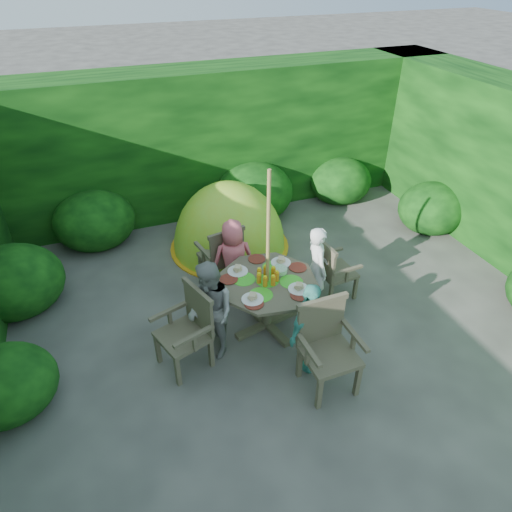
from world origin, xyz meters
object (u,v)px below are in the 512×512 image
object	(u,v)px
child_left	(211,311)
child_back	(233,260)
parasol_pole	(268,256)
garden_chair_front	(326,345)
patio_table	(268,288)
child_front	(308,327)
dome_tent	(230,246)
garden_chair_right	(332,269)
child_right	(317,268)
garden_chair_left	(188,328)
garden_chair_back	(223,255)

from	to	relation	value
child_left	child_back	bearing A→B (deg)	132.84
parasol_pole	child_back	distance (m)	0.95
garden_chair_front	patio_table	bearing A→B (deg)	103.12
child_front	dome_tent	bearing A→B (deg)	58.32
garden_chair_right	child_right	world-z (taller)	child_right
garden_chair_left	child_right	size ratio (longest dim) A/B	0.80
dome_tent	patio_table	bearing A→B (deg)	-110.45
garden_chair_back	child_front	bearing A→B (deg)	92.36
garden_chair_front	garden_chair_left	bearing A→B (deg)	147.70
patio_table	garden_chair_left	size ratio (longest dim) A/B	1.59
child_front	garden_chair_back	bearing A→B (deg)	70.82
parasol_pole	child_right	xyz separation A→B (m)	(0.78, 0.19, -0.49)
parasol_pole	garden_chair_right	xyz separation A→B (m)	(1.07, 0.27, -0.63)
child_left	child_front	distance (m)	1.13
garden_chair_left	child_front	size ratio (longest dim) A/B	0.83
garden_chair_back	garden_chair_front	world-z (taller)	garden_chair_front
garden_chair_right	garden_chair_front	world-z (taller)	garden_chair_front
child_left	garden_chair_back	bearing A→B (deg)	141.84
parasol_pole	dome_tent	xyz separation A→B (m)	(0.13, 1.99, -1.10)
garden_chair_front	child_back	distance (m)	1.89
child_right	child_back	world-z (taller)	child_right
garden_chair_back	child_back	distance (m)	0.31
dome_tent	garden_chair_right	bearing A→B (deg)	-78.10
garden_chair_front	child_right	world-z (taller)	child_right
garden_chair_left	child_left	xyz separation A→B (m)	(0.29, 0.06, 0.12)
patio_table	garden_chair_back	distance (m)	1.10
child_right	child_left	size ratio (longest dim) A/B	0.96
child_front	dome_tent	distance (m)	2.83
parasol_pole	garden_chair_front	world-z (taller)	parasol_pole
garden_chair_back	garden_chair_front	size ratio (longest dim) A/B	0.92
garden_chair_front	dome_tent	distance (m)	3.10
child_back	dome_tent	xyz separation A→B (m)	(0.32, 1.21, -0.59)
child_front	child_left	bearing A→B (deg)	115.72
patio_table	child_back	size ratio (longest dim) A/B	1.30
garden_chair_right	child_left	world-z (taller)	child_left
garden_chair_right	garden_chair_front	xyz separation A→B (m)	(-0.80, -1.33, 0.08)
patio_table	garden_chair_front	distance (m)	1.10
garden_chair_left	garden_chair_front	bearing A→B (deg)	40.12
garden_chair_front	child_back	size ratio (longest dim) A/B	0.86
garden_chair_left	dome_tent	xyz separation A→B (m)	(1.20, 2.24, -0.52)
parasol_pole	garden_chair_right	size ratio (longest dim) A/B	2.52
child_right	dome_tent	bearing A→B (deg)	25.44
parasol_pole	garden_chair_left	bearing A→B (deg)	-166.89
garden_chair_right	garden_chair_back	xyz separation A→B (m)	(-1.33, 0.80, 0.04)
garden_chair_left	child_back	xyz separation A→B (m)	(0.88, 1.03, 0.08)
dome_tent	child_front	bearing A→B (deg)	-105.60
garden_chair_front	dome_tent	size ratio (longest dim) A/B	0.45
garden_chair_back	child_left	xyz separation A→B (m)	(-0.52, -1.25, 0.14)
garden_chair_front	child_right	xyz separation A→B (m)	(0.50, 1.24, 0.07)
child_left	child_front	bearing A→B (deg)	42.84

